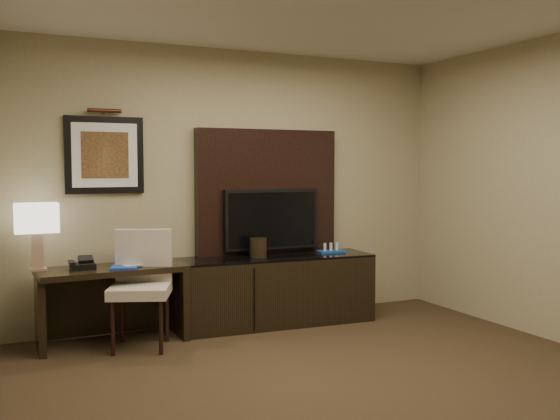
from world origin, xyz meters
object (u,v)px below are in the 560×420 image
tv (271,219)px  ice_bucket (258,248)px  water_bottle (156,253)px  desk_phone (83,263)px  credenza (275,290)px  desk_chair (140,289)px  desk (113,305)px  minibar_tray (331,248)px  table_lamp (37,235)px

tv → ice_bucket: tv is taller
water_bottle → ice_bucket: size_ratio=1.05×
desk_phone → water_bottle: 0.65m
credenza → desk_chair: size_ratio=1.91×
desk_phone → water_bottle: (0.65, 0.05, 0.05)m
ice_bucket → desk_chair: bearing=-166.6°
water_bottle → ice_bucket: 0.99m
water_bottle → desk: bearing=-174.6°
tv → minibar_tray: bearing=-17.3°
credenza → tv: (0.05, 0.19, 0.68)m
desk_chair → desk_phone: desk_chair is taller
desk_chair → ice_bucket: 1.27m
credenza → desk_phone: desk_phone is taller
desk → minibar_tray: bearing=-3.3°
credenza → desk_phone: 1.85m
water_bottle → ice_bucket: (0.99, -0.03, -0.01)m
desk → desk_chair: 0.38m
desk_phone → minibar_tray: (2.44, 0.02, -0.00)m
desk_phone → table_lamp: bearing=164.4°
table_lamp → ice_bucket: 2.00m
credenza → table_lamp: size_ratio=3.29×
tv → credenza: bearing=-104.1°
desk → tv: bearing=3.2°
credenza → table_lamp: 2.25m
desk_phone → water_bottle: size_ratio=1.04×
credenza → tv: 0.71m
credenza → minibar_tray: size_ratio=7.33×
minibar_tray → table_lamp: bearing=178.3°
desk → water_bottle: water_bottle is taller
desk_chair → table_lamp: size_ratio=1.72×
desk → minibar_tray: 2.23m
desk → table_lamp: table_lamp is taller
ice_bucket → tv: bearing=39.6°
tv → minibar_tray: (0.59, -0.18, -0.30)m
desk_phone → ice_bucket: bearing=1.4°
desk → water_bottle: bearing=1.9°
water_bottle → minibar_tray: 1.80m
credenza → ice_bucket: size_ratio=10.40×
water_bottle → minibar_tray: (1.80, -0.03, -0.05)m
minibar_tray → desk_phone: bearing=-179.5°
water_bottle → ice_bucket: water_bottle is taller
credenza → ice_bucket: 0.46m
desk → table_lamp: (-0.60, 0.09, 0.63)m
water_bottle → credenza: bearing=-1.9°
tv → table_lamp: (-2.21, -0.10, -0.05)m
credenza → desk_chair: (-1.38, -0.28, 0.17)m
desk_chair → minibar_tray: bearing=29.7°
tv → minibar_tray: tv is taller
table_lamp → minibar_tray: size_ratio=2.23×
credenza → tv: bearing=79.2°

